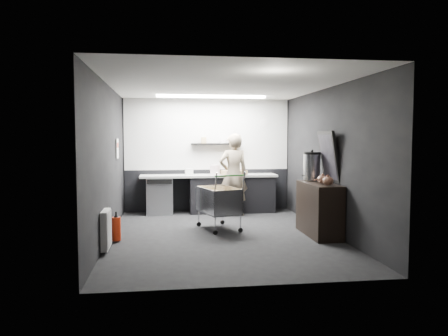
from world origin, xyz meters
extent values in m
plane|color=black|center=(0.00, 0.00, 0.00)|extent=(5.50, 5.50, 0.00)
plane|color=white|center=(0.00, 0.00, 2.70)|extent=(5.50, 5.50, 0.00)
plane|color=black|center=(0.00, 2.75, 1.35)|extent=(5.50, 0.00, 5.50)
plane|color=black|center=(0.00, -2.75, 1.35)|extent=(5.50, 0.00, 5.50)
plane|color=black|center=(-2.00, 0.00, 1.35)|extent=(0.00, 5.50, 5.50)
plane|color=black|center=(2.00, 0.00, 1.35)|extent=(0.00, 5.50, 5.50)
cube|color=silver|center=(0.00, 2.73, 1.85)|extent=(3.95, 0.02, 1.70)
cube|color=black|center=(0.00, 2.73, 0.50)|extent=(3.95, 0.02, 1.00)
cube|color=black|center=(0.20, 2.62, 1.62)|extent=(1.20, 0.22, 0.04)
cylinder|color=white|center=(1.40, 2.72, 2.15)|extent=(0.20, 0.03, 0.20)
cube|color=white|center=(-1.98, 1.30, 1.55)|extent=(0.02, 0.30, 0.40)
cube|color=red|center=(-1.98, 1.30, 1.62)|extent=(0.02, 0.22, 0.10)
cube|color=white|center=(-1.94, -0.90, 0.35)|extent=(0.10, 0.50, 0.60)
cube|color=white|center=(0.00, 1.85, 2.67)|extent=(2.40, 0.20, 0.04)
cube|color=black|center=(0.55, 2.42, 0.42)|extent=(2.00, 0.56, 0.85)
cube|color=#B2B2AD|center=(0.00, 2.42, 0.88)|extent=(3.20, 0.60, 0.05)
cube|color=#9EA0A5|center=(-1.15, 2.42, 0.42)|extent=(0.60, 0.58, 0.85)
cube|color=black|center=(-1.15, 2.12, 0.78)|extent=(0.56, 0.02, 0.10)
imported|color=#B9AD92|center=(0.51, 1.97, 0.93)|extent=(0.74, 0.54, 1.86)
cube|color=silver|center=(0.00, 0.52, 0.33)|extent=(0.83, 1.05, 0.02)
cube|color=silver|center=(-0.28, 0.52, 0.57)|extent=(0.28, 0.89, 0.49)
cube|color=silver|center=(0.29, 0.52, 0.57)|extent=(0.28, 0.89, 0.49)
cube|color=silver|center=(0.00, 0.07, 0.57)|extent=(0.58, 0.19, 0.49)
cube|color=silver|center=(0.00, 0.97, 0.57)|extent=(0.58, 0.19, 0.49)
cylinder|color=silver|center=(-0.25, 0.10, 0.18)|extent=(0.02, 0.02, 0.32)
cylinder|color=silver|center=(0.26, 0.10, 0.18)|extent=(0.02, 0.02, 0.32)
cylinder|color=silver|center=(-0.25, 0.94, 0.18)|extent=(0.02, 0.02, 0.32)
cylinder|color=silver|center=(0.26, 0.94, 0.18)|extent=(0.02, 0.02, 0.32)
cylinder|color=#278424|center=(0.00, 0.01, 1.08)|extent=(0.58, 0.20, 0.03)
cube|color=brown|center=(-0.13, 0.63, 0.55)|extent=(0.34, 0.39, 0.41)
cube|color=brown|center=(0.16, 0.39, 0.53)|extent=(0.31, 0.36, 0.37)
cylinder|color=black|center=(-0.25, 0.10, 0.04)|extent=(0.09, 0.05, 0.09)
cylinder|color=black|center=(-0.25, 0.94, 0.04)|extent=(0.09, 0.05, 0.09)
cylinder|color=black|center=(0.26, 0.10, 0.04)|extent=(0.09, 0.05, 0.09)
cylinder|color=black|center=(0.26, 0.94, 0.04)|extent=(0.09, 0.05, 0.09)
cube|color=black|center=(1.74, -0.23, 0.47)|extent=(0.47, 1.27, 0.95)
cylinder|color=silver|center=(1.74, 0.20, 1.21)|extent=(0.32, 0.32, 0.49)
cylinder|color=black|center=(1.74, 0.20, 1.48)|extent=(0.32, 0.32, 0.04)
sphere|color=black|center=(1.74, 0.20, 1.52)|extent=(0.05, 0.05, 0.05)
ellipsoid|color=brown|center=(1.74, -0.38, 1.03)|extent=(0.19, 0.19, 0.15)
ellipsoid|color=brown|center=(1.74, -0.65, 1.03)|extent=(0.19, 0.19, 0.15)
cube|color=black|center=(1.94, -0.17, 1.42)|extent=(0.21, 0.74, 0.94)
cube|color=black|center=(1.92, -0.17, 1.42)|extent=(0.15, 0.63, 0.81)
cylinder|color=#AE240B|center=(-1.85, -0.27, 0.23)|extent=(0.15, 0.15, 0.40)
cone|color=black|center=(-1.85, -0.27, 0.45)|extent=(0.10, 0.10, 0.06)
cylinder|color=black|center=(-1.85, -0.27, 0.49)|extent=(0.03, 0.03, 0.06)
cube|color=tan|center=(0.59, 2.37, 0.95)|extent=(0.63, 0.57, 0.10)
cylinder|color=silver|center=(0.15, 2.42, 1.01)|extent=(0.23, 0.23, 0.23)
cube|color=white|center=(-0.47, 2.37, 0.98)|extent=(0.19, 0.15, 0.15)
camera|label=1|loc=(-1.02, -7.77, 1.77)|focal=35.00mm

